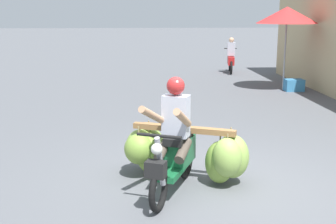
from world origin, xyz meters
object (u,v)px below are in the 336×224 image
Objects in this scene: market_umbrella_near_shop at (287,15)px; motorbike_distant_ahead_left at (231,59)px; produce_crate at (294,85)px; motorbike_main_loaded at (183,150)px.

motorbike_distant_ahead_left is at bearing 101.33° from market_umbrella_near_shop.
motorbike_distant_ahead_left reaches higher than produce_crate.
motorbike_distant_ahead_left is at bearing 104.29° from produce_crate.
motorbike_distant_ahead_left is 0.63× the size of market_umbrella_near_shop.
market_umbrella_near_shop reaches higher than motorbike_main_loaded.
produce_crate is at bearing -75.71° from motorbike_distant_ahead_left.
produce_crate is (0.27, -0.21, -2.11)m from market_umbrella_near_shop.
motorbike_main_loaded is 1.24× the size of motorbike_distant_ahead_left.
market_umbrella_near_shop is 2.14m from produce_crate.
motorbike_main_loaded is 0.78× the size of market_umbrella_near_shop.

